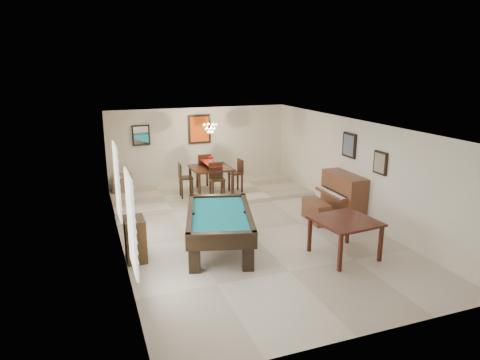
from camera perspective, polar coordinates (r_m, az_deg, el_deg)
ground_plane at (r=10.57m, az=1.13°, el=-6.89°), size 6.00×9.00×0.02m
wall_back at (r=14.33m, az=-5.41°, el=4.42°), size 6.00×0.04×2.60m
wall_front at (r=6.42m, az=16.18°, el=-9.96°), size 6.00×0.04×2.60m
wall_left at (r=9.51m, az=-15.92°, el=-1.65°), size 0.04×9.00×2.60m
wall_right at (r=11.55m, az=15.17°, el=1.33°), size 0.04×9.00×2.60m
ceiling at (r=9.89m, az=1.21°, el=7.27°), size 6.00×9.00×0.04m
dining_step at (r=13.45m, az=-3.90°, el=-1.71°), size 6.00×2.50×0.12m
window_left_front at (r=7.40m, az=-14.31°, el=-5.55°), size 0.06×1.00×1.70m
window_left_rear at (r=10.07m, az=-16.07°, el=-0.16°), size 0.06×1.00×1.70m
pool_table at (r=9.43m, az=-2.75°, el=-6.89°), size 1.99×2.80×0.84m
square_table at (r=9.37m, az=13.73°, el=-7.52°), size 1.30×1.30×0.82m
upright_piano at (r=11.56m, az=13.03°, el=-2.14°), size 0.80×1.43×1.19m
piano_bench at (r=11.30m, az=10.13°, el=-4.11°), size 0.45×1.00×0.54m
apothecary_chest at (r=9.19m, az=-13.80°, el=-7.68°), size 0.41×0.61×0.91m
dining_table at (r=12.96m, az=-3.89°, el=0.16°), size 1.19×1.19×0.98m
flower_vase at (r=12.82m, az=-3.94°, el=2.76°), size 0.14×0.14×0.23m
dining_chair_south at (r=12.34m, az=-3.06°, el=-0.31°), size 0.44×0.44×1.10m
dining_chair_north at (r=13.62m, az=-4.93°, el=1.23°), size 0.42×0.42×1.13m
dining_chair_west at (r=12.74m, az=-7.21°, el=-0.05°), size 0.40×0.40×1.03m
dining_chair_east at (r=13.21m, az=-0.61°, el=0.57°), size 0.41×0.41×1.01m
corner_bench at (r=13.80m, az=-15.36°, el=-0.44°), size 0.60×0.67×0.50m
chandelier at (r=12.95m, az=-4.01°, el=7.33°), size 0.44×0.44×0.60m
back_painting at (r=14.19m, az=-5.43°, el=6.77°), size 0.75×0.06×0.95m
back_mirror at (r=13.85m, az=-13.07°, el=5.82°), size 0.55×0.06×0.65m
right_picture_upper at (r=11.65m, az=14.37°, el=4.52°), size 0.06×0.55×0.65m
right_picture_lower at (r=10.66m, az=18.21°, el=2.18°), size 0.06×0.45×0.55m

